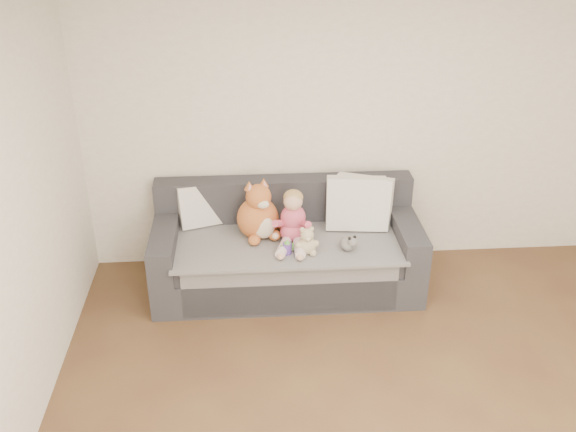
% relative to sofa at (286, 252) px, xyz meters
% --- Properties ---
extents(room_shell, '(5.00, 5.00, 5.00)m').
position_rel_sofa_xyz_m(room_shell, '(0.56, -1.64, 0.99)').
color(room_shell, brown).
rests_on(room_shell, ground).
extents(sofa, '(2.20, 0.94, 0.85)m').
position_rel_sofa_xyz_m(sofa, '(0.00, 0.00, 0.00)').
color(sofa, '#2D2C32').
rests_on(sofa, ground).
extents(cushion_left, '(0.43, 0.29, 0.37)m').
position_rel_sofa_xyz_m(cushion_left, '(-0.70, 0.25, 0.34)').
color(cushion_left, white).
rests_on(cushion_left, sofa).
extents(cushion_right_back, '(0.51, 0.27, 0.47)m').
position_rel_sofa_xyz_m(cushion_right_back, '(0.59, 0.10, 0.39)').
color(cushion_right_back, white).
rests_on(cushion_right_back, sofa).
extents(cushion_right_front, '(0.52, 0.37, 0.45)m').
position_rel_sofa_xyz_m(cushion_right_front, '(0.66, 0.14, 0.38)').
color(cushion_right_front, white).
rests_on(cushion_right_front, sofa).
extents(toddler, '(0.32, 0.46, 0.45)m').
position_rel_sofa_xyz_m(toddler, '(0.04, -0.12, 0.35)').
color(toddler, '#D74B61').
rests_on(toddler, sofa).
extents(plush_cat, '(0.42, 0.42, 0.53)m').
position_rel_sofa_xyz_m(plush_cat, '(-0.23, 0.00, 0.36)').
color(plush_cat, '#BD592A').
rests_on(plush_cat, sofa).
extents(teddy_bear, '(0.19, 0.14, 0.24)m').
position_rel_sofa_xyz_m(teddy_bear, '(0.14, -0.31, 0.26)').
color(teddy_bear, tan).
rests_on(teddy_bear, sofa).
extents(plush_cow, '(0.13, 0.18, 0.15)m').
position_rel_sofa_xyz_m(plush_cow, '(0.48, -0.28, 0.23)').
color(plush_cow, white).
rests_on(plush_cow, sofa).
extents(sippy_cup, '(0.11, 0.09, 0.12)m').
position_rel_sofa_xyz_m(sippy_cup, '(-0.01, -0.31, 0.23)').
color(sippy_cup, '#633DA7').
rests_on(sippy_cup, sofa).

